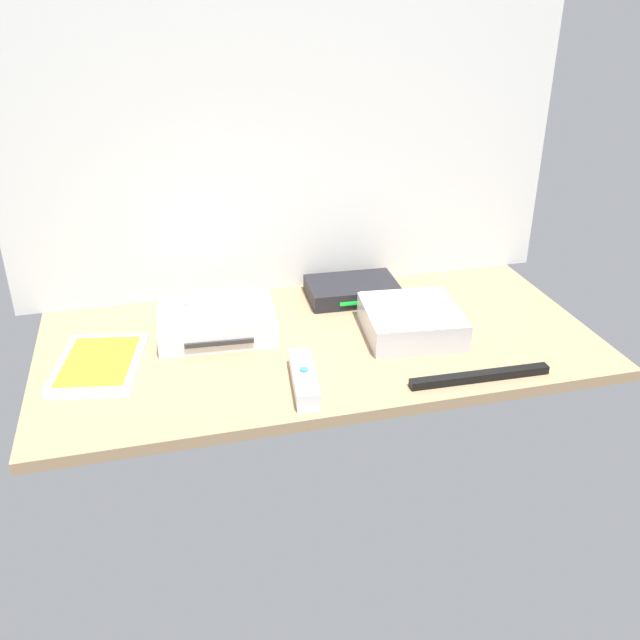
{
  "coord_description": "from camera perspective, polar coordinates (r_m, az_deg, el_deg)",
  "views": [
    {
      "loc": [
        -27.54,
        -107.56,
        60.62
      ],
      "look_at": [
        0.0,
        0.0,
        4.0
      ],
      "focal_mm": 39.05,
      "sensor_mm": 36.0,
      "label": 1
    }
  ],
  "objects": [
    {
      "name": "remote_classic_pad",
      "position": [
        1.28,
        -8.84,
        1.17
      ],
      "size": [
        15.25,
        9.67,
        2.4
      ],
      "rotation": [
        0.0,
        0.0,
        0.12
      ],
      "color": "white",
      "rests_on": "game_console"
    },
    {
      "name": "remote_wand",
      "position": [
        1.12,
        -1.33,
        -4.82
      ],
      "size": [
        5.4,
        15.13,
        3.4
      ],
      "rotation": [
        0.0,
        0.0,
        -0.12
      ],
      "color": "white",
      "rests_on": "ground_plane"
    },
    {
      "name": "game_console",
      "position": [
        1.29,
        -8.45,
        -0.16
      ],
      "size": [
        22.01,
        17.55,
        4.4
      ],
      "rotation": [
        0.0,
        0.0,
        -0.07
      ],
      "color": "white",
      "rests_on": "ground_plane"
    },
    {
      "name": "back_wall",
      "position": [
        1.38,
        -2.62,
        15.02
      ],
      "size": [
        110.0,
        1.2,
        64.0
      ],
      "primitive_type": "cube",
      "color": "silver",
      "rests_on": "ground"
    },
    {
      "name": "mini_computer",
      "position": [
        1.29,
        7.51,
        -0.04
      ],
      "size": [
        18.67,
        18.67,
        5.3
      ],
      "rotation": [
        0.0,
        0.0,
        -0.1
      ],
      "color": "silver",
      "rests_on": "ground_plane"
    },
    {
      "name": "game_case",
      "position": [
        1.23,
        -17.65,
        -3.48
      ],
      "size": [
        16.93,
        21.22,
        1.56
      ],
      "rotation": [
        0.0,
        0.0,
        -0.19
      ],
      "color": "white",
      "rests_on": "ground_plane"
    },
    {
      "name": "ground_plane",
      "position": [
        1.27,
        0.0,
        -2.01
      ],
      "size": [
        100.0,
        48.0,
        2.0
      ],
      "primitive_type": "cube",
      "color": "#9E7F5B",
      "rests_on": "ground"
    },
    {
      "name": "network_router",
      "position": [
        1.42,
        2.65,
        2.48
      ],
      "size": [
        18.51,
        12.96,
        3.4
      ],
      "rotation": [
        0.0,
        0.0,
        -0.04
      ],
      "color": "black",
      "rests_on": "ground_plane"
    },
    {
      "name": "sensor_bar",
      "position": [
        1.17,
        12.97,
        -4.52
      ],
      "size": [
        24.04,
        2.47,
        1.4
      ],
      "primitive_type": "cube",
      "rotation": [
        0.0,
        0.0,
        -0.03
      ],
      "color": "black",
      "rests_on": "ground_plane"
    }
  ]
}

